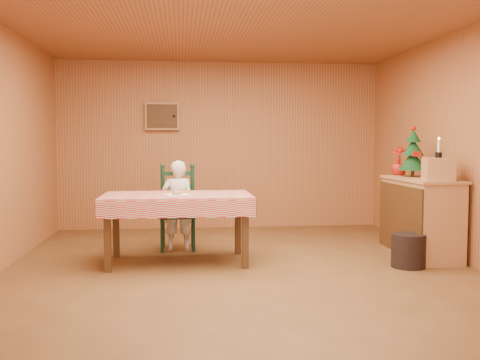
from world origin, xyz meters
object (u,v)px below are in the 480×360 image
at_px(seated_child, 178,205).
at_px(christmas_tree, 413,154).
at_px(dining_table, 177,202).
at_px(ladder_chair, 178,209).
at_px(shelf_unit, 420,217).
at_px(storage_bin, 408,251).
at_px(crate, 438,169).

relative_size(seated_child, christmas_tree, 1.81).
distance_m(dining_table, ladder_chair, 0.81).
bearing_deg(christmas_tree, seated_child, 170.71).
xyz_separation_m(shelf_unit, storage_bin, (-0.37, -0.52, -0.29)).
distance_m(ladder_chair, crate, 3.14).
bearing_deg(ladder_chair, christmas_tree, -10.40).
bearing_deg(crate, storage_bin, -161.88).
bearing_deg(ladder_chair, shelf_unit, -15.21).
distance_m(dining_table, christmas_tree, 2.91).
bearing_deg(seated_child, shelf_unit, 165.87).
relative_size(dining_table, seated_child, 1.47).
bearing_deg(shelf_unit, storage_bin, -125.16).
bearing_deg(seated_child, storage_bin, 153.41).
xyz_separation_m(dining_table, shelf_unit, (2.85, 0.01, -0.22)).
distance_m(ladder_chair, christmas_tree, 2.99).
distance_m(crate, christmas_tree, 0.67).
bearing_deg(storage_bin, shelf_unit, 54.84).
xyz_separation_m(seated_child, storage_bin, (2.48, -1.24, -0.38)).
bearing_deg(christmas_tree, ladder_chair, 169.60).
distance_m(ladder_chair, seated_child, 0.08).
bearing_deg(storage_bin, ladder_chair, 152.37).
xyz_separation_m(seated_child, christmas_tree, (2.86, -0.47, 0.65)).
bearing_deg(seated_child, dining_table, 90.00).
bearing_deg(christmas_tree, shelf_unit, -91.98).
distance_m(dining_table, storage_bin, 2.58).
bearing_deg(shelf_unit, seated_child, 165.87).
height_order(dining_table, storage_bin, dining_table).
relative_size(dining_table, shelf_unit, 1.34).
relative_size(crate, christmas_tree, 0.48).
distance_m(shelf_unit, christmas_tree, 0.79).
bearing_deg(shelf_unit, dining_table, -179.74).
xyz_separation_m(dining_table, ladder_chair, (-0.00, 0.79, -0.18)).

